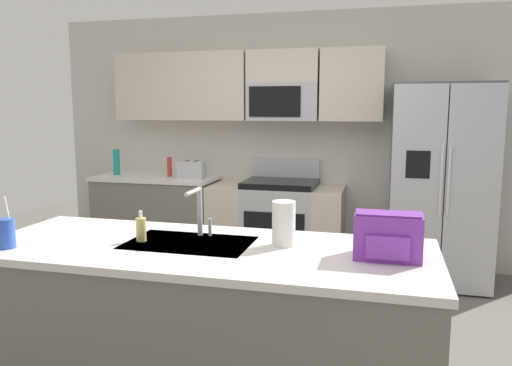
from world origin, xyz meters
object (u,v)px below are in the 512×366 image
Objects in this scene: pepper_mill at (169,167)px; soap_dispenser at (141,229)px; bottle_teal at (116,162)px; paper_towel_roll at (284,223)px; range_oven at (277,224)px; sink_faucet at (199,207)px; refrigerator at (440,185)px; backpack at (388,235)px; toaster at (192,169)px; drink_cup_blue at (7,233)px.

pepper_mill is 1.23× the size of soap_dispenser.
bottle_teal is 1.16× the size of paper_towel_roll.
range_oven is 5.67× the size of paper_towel_roll.
bottle_teal is at bearing 128.77° from sink_faucet.
pepper_mill is 0.87× the size of paper_towel_roll.
paper_towel_roll is at bearing 8.10° from soap_dispenser.
refrigerator is at bearing -2.64° from range_oven.
refrigerator reaches higher than pepper_mill.
pepper_mill is at bearing 126.02° from paper_towel_roll.
sink_faucet is at bearing 170.82° from backpack.
range_oven is 2.51m from paper_towel_roll.
refrigerator reaches higher than toaster.
soap_dispenser is at bearing -57.54° from bottle_teal.
pepper_mill is at bearing 96.91° from drink_cup_blue.
sink_faucet is at bearing -51.23° from bottle_teal.
bottle_teal is at bearing 122.46° from soap_dispenser.
paper_towel_roll is at bearing -113.53° from refrigerator.
sink_faucet is 1.02× the size of drink_cup_blue.
pepper_mill is at bearing 169.72° from toaster.
paper_towel_roll reaches higher than toaster.
bottle_teal is at bearing 109.14° from drink_cup_blue.
toaster is at bearing -10.28° from pepper_mill.
pepper_mill is 0.75× the size of bottle_teal.
pepper_mill is 0.63m from bottle_teal.
paper_towel_roll is at bearing -76.91° from range_oven.
range_oven is 1.90m from bottle_teal.
toaster is 1.01× the size of bottle_teal.
soap_dispenser is 1.31m from backpack.
bottle_teal is 0.99× the size of sink_faucet.
refrigerator is 2.46m from backpack.
pepper_mill is at bearing -0.09° from bottle_teal.
sink_faucet is (0.05, -2.31, 0.62)m from range_oven.
refrigerator reaches higher than range_oven.
paper_towel_roll is (0.55, -2.38, 0.58)m from range_oven.
drink_cup_blue is (-0.89, -0.48, -0.09)m from sink_faucet.
toaster is (-2.46, 0.02, 0.07)m from refrigerator.
refrigerator is at bearing 56.01° from sink_faucet.
range_oven is 0.74× the size of refrigerator.
soap_dispenser is at bearing 26.34° from drink_cup_blue.
bottle_teal is at bearing 139.45° from backpack.
drink_cup_blue reaches higher than toaster.
pepper_mill is 0.65× the size of backpack.
refrigerator reaches higher than sink_faucet.
backpack reaches higher than soap_dispenser.
range_oven is 4.92× the size of drink_cup_blue.
range_oven is 1.63m from refrigerator.
bottle_teal reaches higher than soap_dispenser.
paper_towel_roll is at bearing 16.59° from drink_cup_blue.
toaster is 2.74m from paper_towel_roll.
bottle_teal is (-0.63, 0.00, 0.03)m from pepper_mill.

